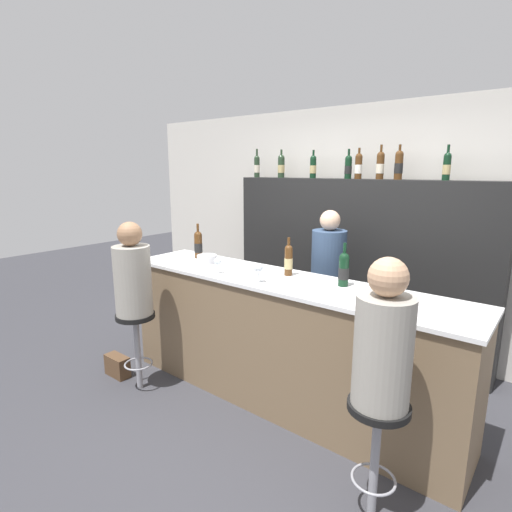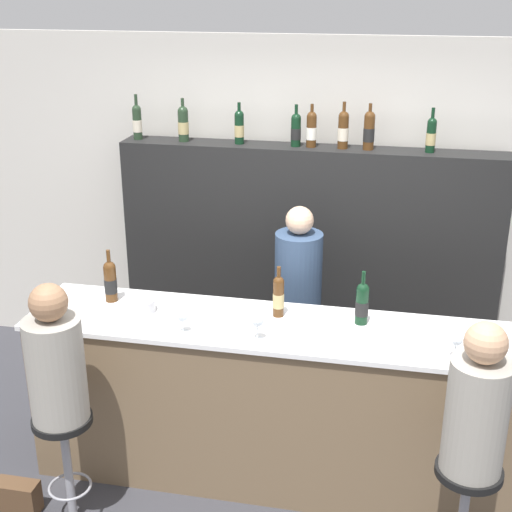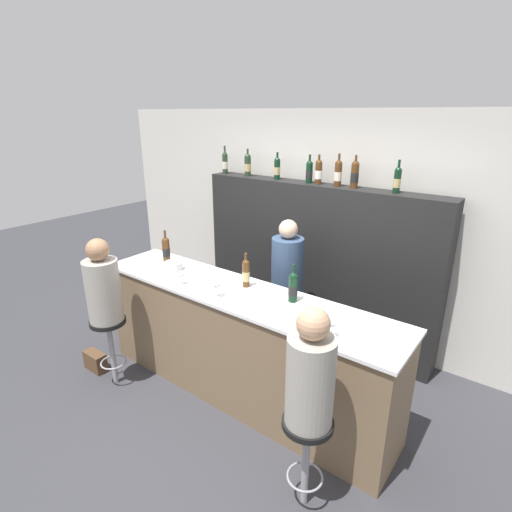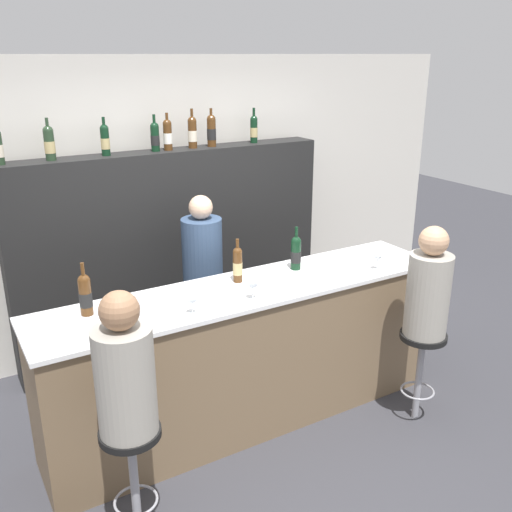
{
  "view_description": "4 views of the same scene",
  "coord_description": "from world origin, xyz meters",
  "px_view_note": "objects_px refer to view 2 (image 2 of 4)",
  "views": [
    {
      "loc": [
        1.76,
        -2.24,
        1.94
      ],
      "look_at": [
        -0.23,
        0.27,
        1.23
      ],
      "focal_mm": 28.0,
      "sensor_mm": 36.0,
      "label": 1
    },
    {
      "loc": [
        0.63,
        -3.39,
        2.98
      ],
      "look_at": [
        -0.15,
        0.39,
        1.47
      ],
      "focal_mm": 50.0,
      "sensor_mm": 36.0,
      "label": 2
    },
    {
      "loc": [
        2.05,
        -2.15,
        2.56
      ],
      "look_at": [
        0.21,
        0.28,
        1.46
      ],
      "focal_mm": 28.0,
      "sensor_mm": 36.0,
      "label": 3
    },
    {
      "loc": [
        -1.81,
        -2.87,
        2.6
      ],
      "look_at": [
        0.07,
        0.32,
        1.28
      ],
      "focal_mm": 40.0,
      "sensor_mm": 36.0,
      "label": 4
    }
  ],
  "objects_px": {
    "wine_bottle_backbar_3": "(296,129)",
    "wine_bottle_backbar_5": "(343,129)",
    "wine_bottle_counter_2": "(362,303)",
    "wine_bottle_backbar_0": "(137,121)",
    "bar_stool_left": "(65,442)",
    "wine_bottle_backbar_1": "(183,123)",
    "wine_bottle_backbar_7": "(431,134)",
    "handbag": "(18,497)",
    "bartender": "(297,321)",
    "wine_glass_1": "(257,322)",
    "bar_stool_right": "(466,495)",
    "wine_glass_0": "(183,317)",
    "wine_bottle_backbar_4": "(312,129)",
    "wine_bottle_backbar_6": "(369,130)",
    "metal_bowl": "(140,305)",
    "wine_bottle_backbar_2": "(239,127)",
    "wine_bottle_counter_1": "(278,296)",
    "wine_glass_2": "(456,341)",
    "guest_seated_left": "(55,362)",
    "wine_bottle_counter_0": "(110,281)",
    "guest_seated_right": "(477,407)"
  },
  "relations": [
    {
      "from": "wine_glass_1",
      "to": "wine_bottle_backbar_4",
      "type": "bearing_deg",
      "value": 87.0
    },
    {
      "from": "bar_stool_right",
      "to": "handbag",
      "type": "xyz_separation_m",
      "value": [
        -2.53,
        0.0,
        -0.44
      ]
    },
    {
      "from": "wine_bottle_backbar_1",
      "to": "wine_bottle_backbar_3",
      "type": "bearing_deg",
      "value": -0.0
    },
    {
      "from": "wine_bottle_backbar_3",
      "to": "wine_bottle_backbar_7",
      "type": "bearing_deg",
      "value": 0.0
    },
    {
      "from": "wine_bottle_backbar_1",
      "to": "bar_stool_right",
      "type": "height_order",
      "value": "wine_bottle_backbar_1"
    },
    {
      "from": "wine_bottle_backbar_3",
      "to": "wine_bottle_backbar_5",
      "type": "relative_size",
      "value": 0.91
    },
    {
      "from": "wine_bottle_backbar_0",
      "to": "wine_bottle_backbar_1",
      "type": "bearing_deg",
      "value": 0.0
    },
    {
      "from": "wine_bottle_backbar_6",
      "to": "handbag",
      "type": "relative_size",
      "value": 1.26
    },
    {
      "from": "wine_bottle_backbar_7",
      "to": "wine_bottle_backbar_0",
      "type": "bearing_deg",
      "value": 180.0
    },
    {
      "from": "wine_bottle_counter_2",
      "to": "wine_bottle_backbar_0",
      "type": "height_order",
      "value": "wine_bottle_backbar_0"
    },
    {
      "from": "wine_bottle_backbar_2",
      "to": "wine_bottle_backbar_4",
      "type": "bearing_deg",
      "value": -0.0
    },
    {
      "from": "wine_bottle_backbar_6",
      "to": "wine_glass_1",
      "type": "xyz_separation_m",
      "value": [
        -0.49,
        -1.55,
        -0.79
      ]
    },
    {
      "from": "wine_glass_1",
      "to": "wine_bottle_backbar_7",
      "type": "bearing_deg",
      "value": 59.39
    },
    {
      "from": "wine_bottle_backbar_2",
      "to": "wine_bottle_counter_1",
      "type": "bearing_deg",
      "value": -67.28
    },
    {
      "from": "wine_bottle_counter_2",
      "to": "bartender",
      "type": "xyz_separation_m",
      "value": [
        -0.47,
        0.64,
        -0.48
      ]
    },
    {
      "from": "wine_bottle_backbar_1",
      "to": "bartender",
      "type": "height_order",
      "value": "wine_bottle_backbar_1"
    },
    {
      "from": "wine_bottle_backbar_3",
      "to": "wine_bottle_backbar_6",
      "type": "distance_m",
      "value": 0.52
    },
    {
      "from": "wine_bottle_backbar_3",
      "to": "wine_glass_0",
      "type": "relative_size",
      "value": 2.26
    },
    {
      "from": "wine_bottle_backbar_6",
      "to": "wine_glass_0",
      "type": "distance_m",
      "value": 1.97
    },
    {
      "from": "wine_bottle_backbar_7",
      "to": "wine_glass_2",
      "type": "distance_m",
      "value": 1.74
    },
    {
      "from": "bartender",
      "to": "wine_bottle_counter_1",
      "type": "bearing_deg",
      "value": -92.43
    },
    {
      "from": "guest_seated_right",
      "to": "wine_glass_2",
      "type": "bearing_deg",
      "value": 100.96
    },
    {
      "from": "wine_bottle_backbar_5",
      "to": "wine_bottle_backbar_7",
      "type": "relative_size",
      "value": 1.07
    },
    {
      "from": "guest_seated_left",
      "to": "bartender",
      "type": "height_order",
      "value": "bartender"
    },
    {
      "from": "wine_bottle_backbar_0",
      "to": "bar_stool_right",
      "type": "relative_size",
      "value": 0.47
    },
    {
      "from": "wine_bottle_backbar_4",
      "to": "wine_glass_0",
      "type": "distance_m",
      "value": 1.82
    },
    {
      "from": "wine_bottle_backbar_1",
      "to": "handbag",
      "type": "bearing_deg",
      "value": -103.87
    },
    {
      "from": "wine_bottle_counter_2",
      "to": "metal_bowl",
      "type": "relative_size",
      "value": 1.78
    },
    {
      "from": "wine_bottle_backbar_3",
      "to": "wine_glass_1",
      "type": "distance_m",
      "value": 1.73
    },
    {
      "from": "handbag",
      "to": "bartender",
      "type": "bearing_deg",
      "value": 43.9
    },
    {
      "from": "wine_glass_1",
      "to": "handbag",
      "type": "xyz_separation_m",
      "value": [
        -1.37,
        -0.44,
        -1.08
      ]
    },
    {
      "from": "wine_bottle_counter_0",
      "to": "wine_bottle_counter_2",
      "type": "bearing_deg",
      "value": 0.0
    },
    {
      "from": "wine_bottle_backbar_2",
      "to": "wine_bottle_backbar_7",
      "type": "distance_m",
      "value": 1.36
    },
    {
      "from": "wine_bottle_backbar_1",
      "to": "wine_bottle_backbar_7",
      "type": "xyz_separation_m",
      "value": [
        1.79,
        -0.0,
        -0.01
      ]
    },
    {
      "from": "wine_bottle_backbar_1",
      "to": "wine_glass_0",
      "type": "distance_m",
      "value": 1.8
    },
    {
      "from": "wine_bottle_backbar_0",
      "to": "bartender",
      "type": "distance_m",
      "value": 1.91
    },
    {
      "from": "guest_seated_left",
      "to": "wine_bottle_backbar_1",
      "type": "bearing_deg",
      "value": 85.9
    },
    {
      "from": "guest_seated_left",
      "to": "handbag",
      "type": "xyz_separation_m",
      "value": [
        -0.35,
        0.0,
        -0.96
      ]
    },
    {
      "from": "wine_bottle_backbar_5",
      "to": "bar_stool_left",
      "type": "height_order",
      "value": "wine_bottle_backbar_5"
    },
    {
      "from": "wine_bottle_counter_0",
      "to": "wine_bottle_backbar_4",
      "type": "distance_m",
      "value": 1.8
    },
    {
      "from": "wine_bottle_backbar_3",
      "to": "wine_bottle_backbar_7",
      "type": "xyz_separation_m",
      "value": [
        0.95,
        0.0,
        0.0
      ]
    },
    {
      "from": "wine_glass_0",
      "to": "wine_glass_2",
      "type": "bearing_deg",
      "value": 0.0
    },
    {
      "from": "bar_stool_right",
      "to": "bartender",
      "type": "distance_m",
      "value": 1.77
    },
    {
      "from": "wine_bottle_backbar_1",
      "to": "bar_stool_right",
      "type": "xyz_separation_m",
      "value": [
        2.04,
        -1.98,
        -1.43
      ]
    },
    {
      "from": "wine_bottle_backbar_3",
      "to": "handbag",
      "type": "relative_size",
      "value": 1.16
    },
    {
      "from": "wine_glass_2",
      "to": "bartender",
      "type": "relative_size",
      "value": 0.09
    },
    {
      "from": "bartender",
      "to": "handbag",
      "type": "bearing_deg",
      "value": -136.1
    },
    {
      "from": "wine_bottle_counter_2",
      "to": "wine_bottle_backbar_2",
      "type": "relative_size",
      "value": 1.09
    },
    {
      "from": "wine_bottle_backbar_2",
      "to": "handbag",
      "type": "xyz_separation_m",
      "value": [
        -0.92,
        -1.98,
        -1.86
      ]
    },
    {
      "from": "wine_bottle_backbar_4",
      "to": "wine_bottle_backbar_6",
      "type": "relative_size",
      "value": 0.94
    }
  ]
}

